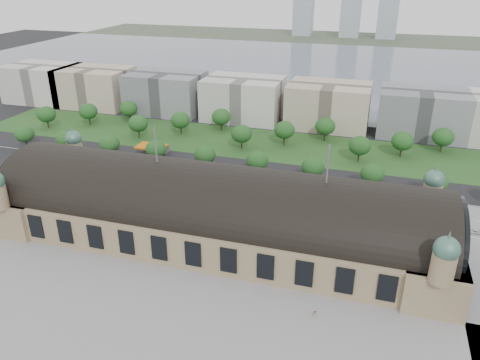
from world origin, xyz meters
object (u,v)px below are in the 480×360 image
(traffic_car_4, at_px, (283,196))
(parked_car_2, at_px, (104,184))
(traffic_car_6, at_px, (474,232))
(parked_car_5, at_px, (162,193))
(bus_east, at_px, (303,206))
(traffic_car_2, at_px, (89,178))
(traffic_car_5, at_px, (321,194))
(traffic_car_1, at_px, (108,165))
(pedestrian_0, at_px, (315,314))
(parked_car_3, at_px, (111,190))
(traffic_car_0, at_px, (41,170))
(traffic_car_3, at_px, (209,175))
(bus_west, at_px, (184,187))
(parked_car_6, at_px, (191,202))
(parked_car_0, at_px, (57,180))
(parked_car_4, at_px, (174,200))
(parked_car_1, at_px, (88,183))
(bus_mid, at_px, (292,200))
(petrol_station, at_px, (157,148))

(traffic_car_4, bearing_deg, parked_car_2, -85.85)
(traffic_car_6, relative_size, parked_car_5, 1.03)
(bus_east, bearing_deg, traffic_car_2, 86.45)
(traffic_car_5, xyz_separation_m, parked_car_2, (-87.98, -17.47, 0.01))
(traffic_car_1, bearing_deg, pedestrian_0, -131.75)
(parked_car_3, bearing_deg, parked_car_5, 69.88)
(parked_car_3, bearing_deg, traffic_car_0, -133.39)
(traffic_car_0, bearing_deg, traffic_car_3, 108.04)
(bus_west, distance_m, pedestrian_0, 86.63)
(parked_car_2, bearing_deg, traffic_car_4, 71.03)
(bus_west, bearing_deg, parked_car_3, 103.71)
(traffic_car_5, height_order, parked_car_2, parked_car_2)
(traffic_car_6, bearing_deg, traffic_car_2, -91.18)
(traffic_car_2, distance_m, parked_car_6, 50.73)
(parked_car_2, distance_m, parked_car_3, 6.92)
(traffic_car_3, relative_size, traffic_car_6, 1.13)
(bus_west, xyz_separation_m, bus_east, (49.28, -2.24, -0.05))
(traffic_car_3, height_order, traffic_car_4, traffic_car_3)
(parked_car_0, height_order, bus_west, bus_west)
(traffic_car_0, relative_size, parked_car_0, 0.97)
(parked_car_6, bearing_deg, traffic_car_0, -126.94)
(traffic_car_3, xyz_separation_m, parked_car_4, (-4.69, -25.82, -0.14))
(parked_car_1, distance_m, parked_car_5, 33.46)
(traffic_car_6, bearing_deg, parked_car_5, -89.39)
(traffic_car_0, bearing_deg, pedestrian_0, 70.85)
(parked_car_1, height_order, parked_car_6, parked_car_1)
(traffic_car_0, xyz_separation_m, pedestrian_0, (131.16, -59.17, 0.13))
(bus_mid, bearing_deg, traffic_car_4, 49.98)
(bus_west, distance_m, bus_mid, 44.59)
(traffic_car_0, height_order, traffic_car_5, traffic_car_0)
(bus_mid, height_order, bus_east, bus_mid)
(traffic_car_1, distance_m, parked_car_2, 21.42)
(traffic_car_0, relative_size, traffic_car_5, 1.02)
(traffic_car_1, xyz_separation_m, parked_car_4, (43.45, -23.19, -0.15))
(petrol_station, xyz_separation_m, traffic_car_2, (-14.26, -36.69, -2.23))
(traffic_car_3, height_order, traffic_car_5, traffic_car_3)
(traffic_car_6, xyz_separation_m, bus_east, (-59.43, -0.31, 0.93))
(traffic_car_3, relative_size, bus_mid, 0.41)
(traffic_car_5, xyz_separation_m, bus_east, (-4.95, -14.08, 0.84))
(traffic_car_5, bearing_deg, traffic_car_3, 89.69)
(parked_car_2, xyz_separation_m, parked_car_6, (40.74, -4.00, -0.13))
(traffic_car_2, relative_size, traffic_car_5, 1.11)
(parked_car_0, xyz_separation_m, bus_mid, (99.57, 9.18, 1.07))
(parked_car_1, relative_size, parked_car_3, 1.40)
(traffic_car_0, distance_m, parked_car_2, 35.11)
(petrol_station, bearing_deg, parked_car_1, -105.52)
(parked_car_4, distance_m, parked_car_5, 8.18)
(traffic_car_6, bearing_deg, pedestrian_0, -39.73)
(parked_car_1, xyz_separation_m, pedestrian_0, (103.05, -53.11, 0.15))
(parked_car_0, relative_size, parked_car_3, 1.20)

